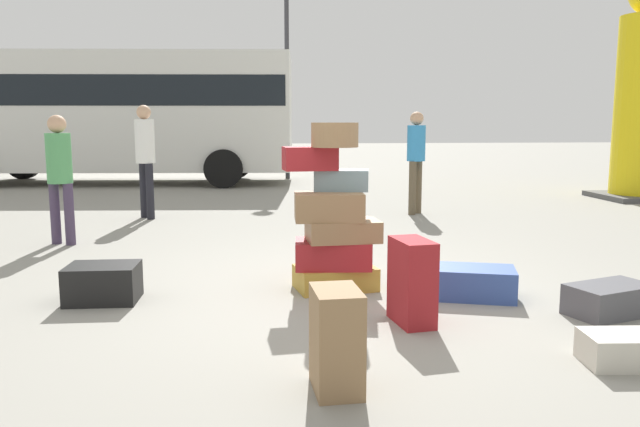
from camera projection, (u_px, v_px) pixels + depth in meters
name	position (u px, v px, depth m)	size (l,w,h in m)	color
ground_plane	(336.00, 296.00, 5.49)	(80.00, 80.00, 0.00)	gray
suitcase_tower	(333.00, 220.00, 5.62)	(0.86, 0.61, 1.51)	#B28C33
suitcase_cream_behind_tower	(625.00, 349.00, 3.92)	(0.52, 0.33, 0.20)	beige
suitcase_black_right_side	(103.00, 283.00, 5.30)	(0.58, 0.44, 0.32)	black
suitcase_navy_foreground_near	(469.00, 282.00, 5.42)	(0.78, 0.42, 0.27)	#334F99
suitcase_brown_left_side	(336.00, 340.00, 3.52)	(0.26, 0.38, 0.59)	olive
suitcase_maroon_foreground_far	(412.00, 282.00, 4.70)	(0.24, 0.43, 0.65)	maroon
suitcase_charcoal_upright_blue	(610.00, 300.00, 4.94)	(0.67, 0.38, 0.24)	#4C4C51
person_bearded_onlooker	(416.00, 153.00, 10.26)	(0.30, 0.30, 1.69)	brown
person_tourist_with_camera	(145.00, 151.00, 9.77)	(0.30, 0.30, 1.78)	black
person_passerby_in_red	(59.00, 168.00, 7.67)	(0.32, 0.30, 1.60)	#3F334C
parked_bus	(113.00, 109.00, 15.41)	(8.95, 3.28, 3.15)	silver
lamp_post	(287.00, 35.00, 16.42)	(0.36, 0.36, 5.76)	#333338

